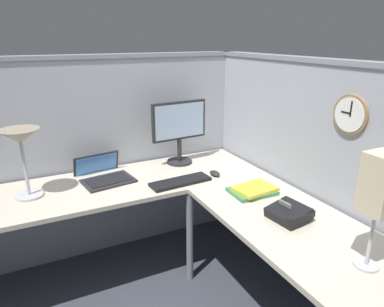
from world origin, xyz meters
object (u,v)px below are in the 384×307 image
Objects in this scene: laptop at (103,175)px; keyboard at (180,182)px; book_stack at (253,190)px; office_phone at (289,214)px; desk_lamp_dome at (21,142)px; desk_lamp_paper at (380,187)px; computer_mouse at (215,173)px; wall_clock at (351,115)px; monitor at (179,128)px.

laptop reaches higher than keyboard.
office_phone is at bearing -94.39° from book_stack.
laptop is at bearing 12.01° from desk_lamp_dome.
office_phone is at bearing 93.29° from desk_lamp_paper.
book_stack is (0.82, -0.70, -0.00)m from laptop.
keyboard is at bearing -176.75° from computer_mouse.
book_stack is at bearing 128.84° from wall_clock.
book_stack is (0.19, -0.74, -0.27)m from monitor.
office_phone is 0.59m from desk_lamp_paper.
desk_lamp_dome is (-1.24, 0.22, 0.35)m from computer_mouse.
laptop is 0.81× the size of desk_lamp_paper.
wall_clock is (0.32, 0.45, 0.19)m from desk_lamp_paper.
computer_mouse is at bearing -0.63° from keyboard.
keyboard is 1.95× the size of wall_clock.
desk_lamp_paper reaches higher than desk_lamp_dome.
computer_mouse is 0.38m from book_stack.
monitor reaches higher than office_phone.
office_phone is at bearing -37.09° from desk_lamp_dome.
monitor reaches higher than computer_mouse.
keyboard is 1.32m from desk_lamp_paper.
monitor reaches higher than book_stack.
computer_mouse is 1.28m from desk_lamp_paper.
office_phone is at bearing -69.83° from keyboard.
laptop is 0.96× the size of desk_lamp_dome.
office_phone is (0.04, -0.75, 0.02)m from computer_mouse.
book_stack is at bearing -24.29° from desk_lamp_dome.
laptop is 0.81m from computer_mouse.
laptop is at bearing -176.34° from monitor.
keyboard is 4.13× the size of computer_mouse.
keyboard is at bearing -13.72° from desk_lamp_dome.
laptop is 1.07m from book_stack.
desk_lamp_dome is (-0.49, -0.11, 0.34)m from laptop.
keyboard is at bearing 134.90° from book_stack.
desk_lamp_paper is at bearing -86.69° from computer_mouse.
desk_lamp_paper is at bearing -90.12° from book_stack.
laptop is at bearing 117.79° from desk_lamp_paper.
book_stack is 0.93m from desk_lamp_paper.
desk_lamp_paper is at bearing -83.18° from monitor.
office_phone is at bearing -81.69° from monitor.
laptop is 1.33m from office_phone.
laptop is at bearing 126.27° from office_phone.
laptop is 1.67m from wall_clock.
book_stack is 0.56× the size of desk_lamp_paper.
laptop is at bearing 136.09° from wall_clock.
computer_mouse is (0.74, -0.32, -0.01)m from laptop.
wall_clock reaches higher than computer_mouse.
laptop reaches higher than book_stack.
monitor is at bearing 3.66° from laptop.
keyboard is 0.29m from computer_mouse.
desk_lamp_paper reaches higher than keyboard.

